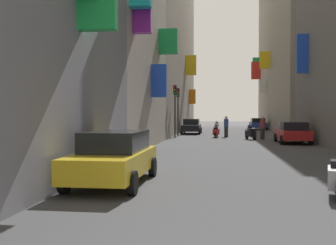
{
  "coord_description": "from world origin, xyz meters",
  "views": [
    {
      "loc": [
        -1.08,
        -2.05,
        1.96
      ],
      "look_at": [
        -4.79,
        26.62,
        1.32
      ],
      "focal_mm": 42.02,
      "sensor_mm": 36.0,
      "label": 1
    }
  ],
  "objects_px": {
    "parked_car_black": "(192,126)",
    "scooter_red": "(216,132)",
    "parked_car_red": "(292,132)",
    "traffic_light_far_corner": "(175,102)",
    "parked_car_yellow": "(114,156)",
    "pedestrian_near_left": "(226,127)",
    "parked_car_blue": "(258,124)",
    "pedestrian_crossing": "(263,128)",
    "scooter_white": "(217,125)",
    "scooter_black": "(251,134)",
    "traffic_light_near_corner": "(178,104)"
  },
  "relations": [
    {
      "from": "pedestrian_crossing",
      "to": "traffic_light_near_corner",
      "type": "bearing_deg",
      "value": 155.63
    },
    {
      "from": "scooter_red",
      "to": "pedestrian_near_left",
      "type": "bearing_deg",
      "value": 37.56
    },
    {
      "from": "parked_car_red",
      "to": "pedestrian_near_left",
      "type": "distance_m",
      "value": 7.8
    },
    {
      "from": "parked_car_black",
      "to": "traffic_light_far_corner",
      "type": "bearing_deg",
      "value": -97.74
    },
    {
      "from": "parked_car_blue",
      "to": "traffic_light_far_corner",
      "type": "relative_size",
      "value": 0.99
    },
    {
      "from": "parked_car_blue",
      "to": "parked_car_yellow",
      "type": "height_order",
      "value": "parked_car_yellow"
    },
    {
      "from": "parked_car_blue",
      "to": "pedestrian_near_left",
      "type": "distance_m",
      "value": 16.52
    },
    {
      "from": "parked_car_blue",
      "to": "scooter_red",
      "type": "distance_m",
      "value": 17.37
    },
    {
      "from": "parked_car_black",
      "to": "scooter_red",
      "type": "relative_size",
      "value": 2.5
    },
    {
      "from": "parked_car_black",
      "to": "pedestrian_near_left",
      "type": "relative_size",
      "value": 2.53
    },
    {
      "from": "parked_car_yellow",
      "to": "scooter_red",
      "type": "relative_size",
      "value": 2.43
    },
    {
      "from": "parked_car_yellow",
      "to": "scooter_white",
      "type": "height_order",
      "value": "parked_car_yellow"
    },
    {
      "from": "parked_car_red",
      "to": "traffic_light_near_corner",
      "type": "bearing_deg",
      "value": 140.03
    },
    {
      "from": "scooter_white",
      "to": "traffic_light_near_corner",
      "type": "distance_m",
      "value": 19.34
    },
    {
      "from": "scooter_red",
      "to": "traffic_light_near_corner",
      "type": "relative_size",
      "value": 0.43
    },
    {
      "from": "pedestrian_near_left",
      "to": "scooter_white",
      "type": "bearing_deg",
      "value": 92.61
    },
    {
      "from": "parked_car_blue",
      "to": "scooter_black",
      "type": "height_order",
      "value": "parked_car_blue"
    },
    {
      "from": "scooter_black",
      "to": "traffic_light_near_corner",
      "type": "bearing_deg",
      "value": 149.41
    },
    {
      "from": "scooter_red",
      "to": "pedestrian_crossing",
      "type": "xyz_separation_m",
      "value": [
        3.54,
        -2.02,
        0.42
      ]
    },
    {
      "from": "scooter_white",
      "to": "scooter_black",
      "type": "height_order",
      "value": "same"
    },
    {
      "from": "parked_car_red",
      "to": "traffic_light_near_corner",
      "type": "distance_m",
      "value": 11.07
    },
    {
      "from": "traffic_light_far_corner",
      "to": "scooter_red",
      "type": "bearing_deg",
      "value": 13.95
    },
    {
      "from": "parked_car_red",
      "to": "traffic_light_far_corner",
      "type": "xyz_separation_m",
      "value": [
        -8.38,
        5.09,
        2.17
      ]
    },
    {
      "from": "parked_car_yellow",
      "to": "scooter_white",
      "type": "bearing_deg",
      "value": 86.41
    },
    {
      "from": "parked_car_yellow",
      "to": "scooter_black",
      "type": "relative_size",
      "value": 2.4
    },
    {
      "from": "pedestrian_crossing",
      "to": "traffic_light_far_corner",
      "type": "xyz_separation_m",
      "value": [
        -6.87,
        1.2,
        2.04
      ]
    },
    {
      "from": "scooter_white",
      "to": "pedestrian_crossing",
      "type": "distance_m",
      "value": 22.31
    },
    {
      "from": "pedestrian_crossing",
      "to": "pedestrian_near_left",
      "type": "height_order",
      "value": "pedestrian_near_left"
    },
    {
      "from": "parked_car_blue",
      "to": "traffic_light_near_corner",
      "type": "height_order",
      "value": "traffic_light_near_corner"
    },
    {
      "from": "parked_car_blue",
      "to": "parked_car_black",
      "type": "distance_m",
      "value": 13.11
    },
    {
      "from": "parked_car_blue",
      "to": "parked_car_red",
      "type": "xyz_separation_m",
      "value": [
        0.08,
        -22.55,
        -0.01
      ]
    },
    {
      "from": "scooter_black",
      "to": "pedestrian_crossing",
      "type": "bearing_deg",
      "value": 23.16
    },
    {
      "from": "pedestrian_near_left",
      "to": "parked_car_blue",
      "type": "bearing_deg",
      "value": 75.51
    },
    {
      "from": "parked_car_red",
      "to": "traffic_light_far_corner",
      "type": "relative_size",
      "value": 0.95
    },
    {
      "from": "parked_car_yellow",
      "to": "pedestrian_near_left",
      "type": "bearing_deg",
      "value": 81.18
    },
    {
      "from": "pedestrian_crossing",
      "to": "pedestrian_near_left",
      "type": "relative_size",
      "value": 1.0
    },
    {
      "from": "parked_car_black",
      "to": "parked_car_blue",
      "type": "bearing_deg",
      "value": 55.65
    },
    {
      "from": "parked_car_blue",
      "to": "pedestrian_crossing",
      "type": "relative_size",
      "value": 2.41
    },
    {
      "from": "pedestrian_near_left",
      "to": "traffic_light_near_corner",
      "type": "xyz_separation_m",
      "value": [
        -4.12,
        0.43,
        1.96
      ]
    },
    {
      "from": "parked_car_black",
      "to": "pedestrian_crossing",
      "type": "relative_size",
      "value": 2.54
    },
    {
      "from": "parked_car_yellow",
      "to": "parked_car_black",
      "type": "distance_m",
      "value": 27.83
    },
    {
      "from": "parked_car_blue",
      "to": "pedestrian_crossing",
      "type": "distance_m",
      "value": 18.71
    },
    {
      "from": "scooter_white",
      "to": "pedestrian_near_left",
      "type": "bearing_deg",
      "value": -87.39
    },
    {
      "from": "pedestrian_near_left",
      "to": "traffic_light_far_corner",
      "type": "relative_size",
      "value": 0.41
    },
    {
      "from": "pedestrian_crossing",
      "to": "pedestrian_near_left",
      "type": "distance_m",
      "value": 3.8
    },
    {
      "from": "parked_car_blue",
      "to": "traffic_light_near_corner",
      "type": "relative_size",
      "value": 1.02
    },
    {
      "from": "parked_car_red",
      "to": "parked_car_blue",
      "type": "bearing_deg",
      "value": 90.21
    },
    {
      "from": "scooter_white",
      "to": "pedestrian_crossing",
      "type": "bearing_deg",
      "value": -80.74
    },
    {
      "from": "parked_car_yellow",
      "to": "pedestrian_near_left",
      "type": "distance_m",
      "value": 22.93
    },
    {
      "from": "parked_car_black",
      "to": "pedestrian_crossing",
      "type": "xyz_separation_m",
      "value": [
        5.97,
        -7.84,
        0.12
      ]
    }
  ]
}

